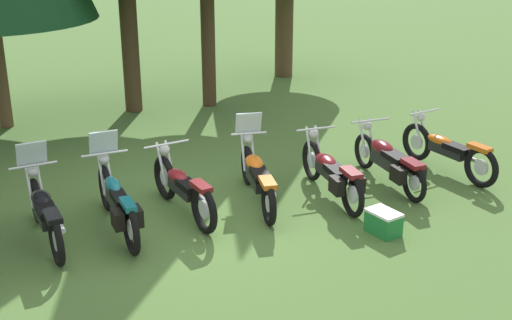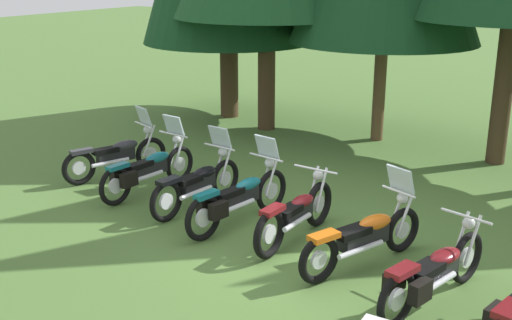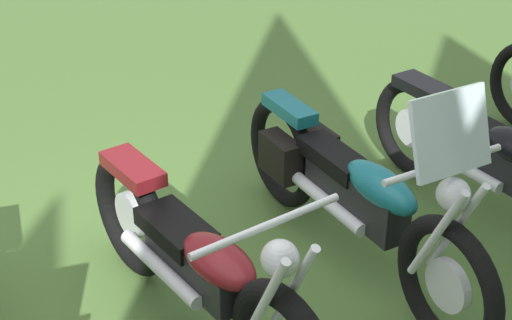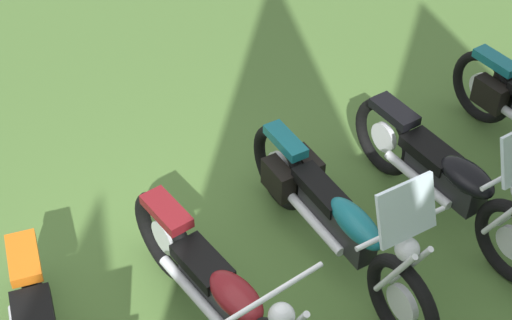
# 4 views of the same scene
# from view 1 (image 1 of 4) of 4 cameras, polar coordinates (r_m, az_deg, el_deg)

# --- Properties ---
(ground_plane) EXTENTS (80.00, 80.00, 0.00)m
(ground_plane) POSITION_cam_1_polar(r_m,az_deg,el_deg) (10.87, -5.22, -4.63)
(ground_plane) COLOR #4C7033
(motorcycle_2) EXTENTS (0.70, 2.19, 1.37)m
(motorcycle_2) POSITION_cam_1_polar(r_m,az_deg,el_deg) (10.29, -17.29, -4.15)
(motorcycle_2) COLOR black
(motorcycle_2) RESTS_ON ground_plane
(motorcycle_3) EXTENTS (0.79, 2.36, 1.38)m
(motorcycle_3) POSITION_cam_1_polar(r_m,az_deg,el_deg) (10.34, -11.52, -3.41)
(motorcycle_3) COLOR black
(motorcycle_3) RESTS_ON ground_plane
(motorcycle_4) EXTENTS (0.78, 2.20, 1.03)m
(motorcycle_4) POSITION_cam_1_polar(r_m,az_deg,el_deg) (10.74, -6.14, -2.36)
(motorcycle_4) COLOR black
(motorcycle_4) RESTS_ON ground_plane
(motorcycle_5) EXTENTS (1.02, 2.23, 1.35)m
(motorcycle_5) POSITION_cam_1_polar(r_m,az_deg,el_deg) (11.12, 0.09, -1.31)
(motorcycle_5) COLOR black
(motorcycle_5) RESTS_ON ground_plane
(motorcycle_6) EXTENTS (0.95, 2.29, 1.02)m
(motorcycle_6) POSITION_cam_1_polar(r_m,az_deg,el_deg) (11.35, 6.42, -1.05)
(motorcycle_6) COLOR black
(motorcycle_6) RESTS_ON ground_plane
(motorcycle_7) EXTENTS (0.94, 2.27, 0.98)m
(motorcycle_7) POSITION_cam_1_polar(r_m,az_deg,el_deg) (12.04, 11.14, -0.02)
(motorcycle_7) COLOR black
(motorcycle_7) RESTS_ON ground_plane
(motorcycle_8) EXTENTS (0.73, 2.30, 1.02)m
(motorcycle_8) POSITION_cam_1_polar(r_m,az_deg,el_deg) (12.83, 15.73, 0.82)
(motorcycle_8) COLOR black
(motorcycle_8) RESTS_ON ground_plane
(picnic_cooler) EXTENTS (0.35, 0.51, 0.36)m
(picnic_cooler) POSITION_cam_1_polar(r_m,az_deg,el_deg) (10.35, 10.63, -5.16)
(picnic_cooler) COLOR #1E7233
(picnic_cooler) RESTS_ON ground_plane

